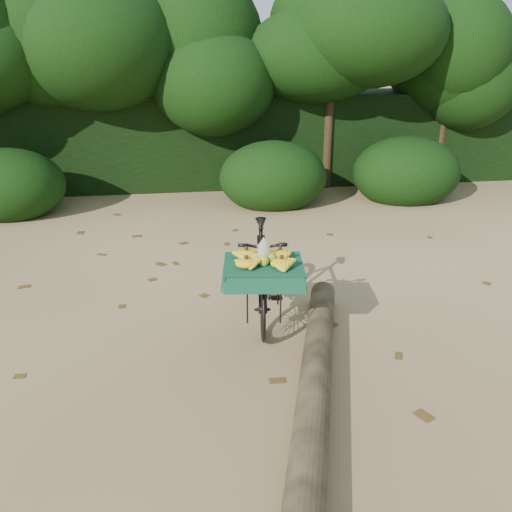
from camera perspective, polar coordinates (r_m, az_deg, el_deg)
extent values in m
plane|color=tan|center=(5.72, -5.40, -6.66)|extent=(80.00, 80.00, 0.00)
imported|color=black|center=(5.57, 0.58, -1.71)|extent=(0.68, 1.70, 0.99)
cube|color=black|center=(4.89, 0.79, -0.99)|extent=(0.41, 0.48, 0.02)
cube|color=#144E31|center=(4.89, 0.79, -0.81)|extent=(0.79, 0.68, 0.01)
ellipsoid|color=#8CA327|center=(4.87, 1.61, -0.25)|extent=(0.10, 0.08, 0.10)
ellipsoid|color=#8CA327|center=(4.93, 0.77, 0.00)|extent=(0.10, 0.08, 0.10)
ellipsoid|color=#8CA327|center=(4.87, -0.02, -0.26)|extent=(0.10, 0.08, 0.10)
ellipsoid|color=#8CA327|center=(4.81, 0.82, -0.51)|extent=(0.10, 0.08, 0.10)
cylinder|color=#EAE5C6|center=(4.86, 0.79, 0.30)|extent=(0.12, 0.12, 0.15)
cylinder|color=brown|center=(4.47, 6.20, -13.40)|extent=(1.32, 3.51, 0.26)
cube|color=black|center=(11.50, -7.55, 12.11)|extent=(26.00, 1.80, 1.80)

